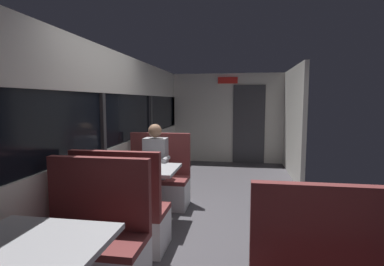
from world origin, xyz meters
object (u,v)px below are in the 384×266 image
(dining_table_near_window, at_px, (35,256))
(bench_mid_window_facing_entry, at_px, (158,184))
(dining_table_mid_window, at_px, (143,175))
(seated_passenger, at_px, (156,172))
(bench_near_window_facing_entry, at_px, (92,249))
(bench_mid_window_facing_end, at_px, (122,219))

(dining_table_near_window, xyz_separation_m, bench_mid_window_facing_entry, (0.00, 2.78, -0.31))
(dining_table_mid_window, relative_size, seated_passenger, 0.71)
(bench_near_window_facing_entry, xyz_separation_m, bench_mid_window_facing_entry, (0.00, 2.08, 0.00))
(bench_mid_window_facing_entry, height_order, seated_passenger, seated_passenger)
(dining_table_near_window, xyz_separation_m, bench_near_window_facing_entry, (0.00, 0.70, -0.31))
(bench_mid_window_facing_end, height_order, seated_passenger, seated_passenger)
(dining_table_mid_window, distance_m, seated_passenger, 0.64)
(dining_table_near_window, relative_size, seated_passenger, 0.71)
(dining_table_near_window, xyz_separation_m, seated_passenger, (0.00, 2.71, -0.10))
(bench_near_window_facing_entry, xyz_separation_m, dining_table_mid_window, (0.00, 1.38, 0.31))
(bench_near_window_facing_entry, bearing_deg, seated_passenger, 90.00)
(bench_mid_window_facing_entry, bearing_deg, bench_near_window_facing_entry, -90.00)
(dining_table_near_window, height_order, bench_near_window_facing_entry, bench_near_window_facing_entry)
(dining_table_mid_window, height_order, seated_passenger, seated_passenger)
(dining_table_mid_window, xyz_separation_m, bench_mid_window_facing_entry, (0.00, 0.70, -0.31))
(bench_near_window_facing_entry, height_order, dining_table_mid_window, bench_near_window_facing_entry)
(dining_table_mid_window, distance_m, bench_mid_window_facing_end, 0.77)
(bench_mid_window_facing_entry, distance_m, seated_passenger, 0.22)
(dining_table_near_window, distance_m, bench_near_window_facing_entry, 0.77)
(bench_mid_window_facing_end, height_order, bench_mid_window_facing_entry, same)
(bench_mid_window_facing_entry, bearing_deg, bench_mid_window_facing_end, -90.00)
(bench_near_window_facing_entry, bearing_deg, bench_mid_window_facing_entry, 90.00)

